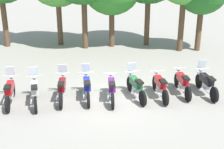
{
  "coord_description": "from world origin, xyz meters",
  "views": [
    {
      "loc": [
        0.29,
        -11.2,
        5.17
      ],
      "look_at": [
        0.0,
        0.5,
        0.9
      ],
      "focal_mm": 47.22,
      "sensor_mm": 36.0,
      "label": 1
    }
  ],
  "objects_px": {
    "motorcycle_3": "(87,87)",
    "motorcycle_0": "(10,91)",
    "motorcycle_1": "(35,92)",
    "motorcycle_7": "(182,83)",
    "motorcycle_6": "(160,86)",
    "motorcycle_5": "(136,86)",
    "motorcycle_4": "(112,89)",
    "motorcycle_2": "(62,88)",
    "motorcycle_8": "(206,83)"
  },
  "relations": [
    {
      "from": "motorcycle_1",
      "to": "motorcycle_5",
      "type": "bearing_deg",
      "value": -95.97
    },
    {
      "from": "motorcycle_0",
      "to": "motorcycle_6",
      "type": "height_order",
      "value": "motorcycle_0"
    },
    {
      "from": "motorcycle_2",
      "to": "motorcycle_8",
      "type": "height_order",
      "value": "same"
    },
    {
      "from": "motorcycle_0",
      "to": "motorcycle_2",
      "type": "relative_size",
      "value": 0.99
    },
    {
      "from": "motorcycle_2",
      "to": "motorcycle_7",
      "type": "bearing_deg",
      "value": -87.26
    },
    {
      "from": "motorcycle_7",
      "to": "motorcycle_8",
      "type": "distance_m",
      "value": 1.01
    },
    {
      "from": "motorcycle_0",
      "to": "motorcycle_5",
      "type": "bearing_deg",
      "value": -94.24
    },
    {
      "from": "motorcycle_2",
      "to": "motorcycle_6",
      "type": "distance_m",
      "value": 4.07
    },
    {
      "from": "motorcycle_3",
      "to": "motorcycle_5",
      "type": "bearing_deg",
      "value": -94.16
    },
    {
      "from": "motorcycle_0",
      "to": "motorcycle_4",
      "type": "xyz_separation_m",
      "value": [
        4.05,
        0.41,
        -0.01
      ]
    },
    {
      "from": "motorcycle_0",
      "to": "motorcycle_6",
      "type": "distance_m",
      "value": 6.12
    },
    {
      "from": "motorcycle_0",
      "to": "motorcycle_4",
      "type": "bearing_deg",
      "value": -96.16
    },
    {
      "from": "motorcycle_1",
      "to": "motorcycle_7",
      "type": "distance_m",
      "value": 6.19
    },
    {
      "from": "motorcycle_0",
      "to": "motorcycle_7",
      "type": "bearing_deg",
      "value": -92.69
    },
    {
      "from": "motorcycle_3",
      "to": "motorcycle_8",
      "type": "bearing_deg",
      "value": -92.33
    },
    {
      "from": "motorcycle_2",
      "to": "motorcycle_3",
      "type": "relative_size",
      "value": 1.0
    },
    {
      "from": "motorcycle_4",
      "to": "motorcycle_5",
      "type": "height_order",
      "value": "motorcycle_5"
    },
    {
      "from": "motorcycle_0",
      "to": "motorcycle_5",
      "type": "distance_m",
      "value": 5.1
    },
    {
      "from": "motorcycle_5",
      "to": "motorcycle_6",
      "type": "relative_size",
      "value": 0.97
    },
    {
      "from": "motorcycle_4",
      "to": "motorcycle_6",
      "type": "bearing_deg",
      "value": -84.8
    },
    {
      "from": "motorcycle_1",
      "to": "motorcycle_4",
      "type": "relative_size",
      "value": 0.98
    },
    {
      "from": "motorcycle_3",
      "to": "motorcycle_0",
      "type": "bearing_deg",
      "value": 90.22
    },
    {
      "from": "motorcycle_1",
      "to": "motorcycle_6",
      "type": "height_order",
      "value": "motorcycle_1"
    },
    {
      "from": "motorcycle_2",
      "to": "motorcycle_8",
      "type": "distance_m",
      "value": 6.11
    },
    {
      "from": "motorcycle_1",
      "to": "motorcycle_3",
      "type": "distance_m",
      "value": 2.09
    },
    {
      "from": "motorcycle_1",
      "to": "motorcycle_6",
      "type": "xyz_separation_m",
      "value": [
        5.07,
        0.76,
        -0.01
      ]
    },
    {
      "from": "motorcycle_1",
      "to": "motorcycle_3",
      "type": "relative_size",
      "value": 0.98
    },
    {
      "from": "motorcycle_3",
      "to": "motorcycle_7",
      "type": "height_order",
      "value": "motorcycle_3"
    },
    {
      "from": "motorcycle_4",
      "to": "motorcycle_5",
      "type": "bearing_deg",
      "value": -79.37
    },
    {
      "from": "motorcycle_7",
      "to": "motorcycle_2",
      "type": "bearing_deg",
      "value": 92.78
    },
    {
      "from": "motorcycle_8",
      "to": "motorcycle_2",
      "type": "bearing_deg",
      "value": 88.62
    },
    {
      "from": "motorcycle_6",
      "to": "motorcycle_8",
      "type": "xyz_separation_m",
      "value": [
        2.02,
        0.35,
        0.01
      ]
    },
    {
      "from": "motorcycle_5",
      "to": "motorcycle_8",
      "type": "xyz_separation_m",
      "value": [
        3.04,
        0.43,
        0.0
      ]
    },
    {
      "from": "motorcycle_1",
      "to": "motorcycle_8",
      "type": "distance_m",
      "value": 7.18
    },
    {
      "from": "motorcycle_0",
      "to": "motorcycle_8",
      "type": "distance_m",
      "value": 8.17
    },
    {
      "from": "motorcycle_2",
      "to": "motorcycle_3",
      "type": "distance_m",
      "value": 1.02
    },
    {
      "from": "motorcycle_0",
      "to": "motorcycle_3",
      "type": "bearing_deg",
      "value": -92.5
    },
    {
      "from": "motorcycle_0",
      "to": "motorcycle_1",
      "type": "bearing_deg",
      "value": -102.15
    },
    {
      "from": "motorcycle_6",
      "to": "motorcycle_7",
      "type": "relative_size",
      "value": 1.0
    },
    {
      "from": "motorcycle_3",
      "to": "motorcycle_5",
      "type": "xyz_separation_m",
      "value": [
        2.02,
        0.18,
        0.0
      ]
    },
    {
      "from": "motorcycle_8",
      "to": "motorcycle_6",
      "type": "bearing_deg",
      "value": 91.6
    },
    {
      "from": "motorcycle_0",
      "to": "motorcycle_8",
      "type": "bearing_deg",
      "value": -94.09
    },
    {
      "from": "motorcycle_1",
      "to": "motorcycle_2",
      "type": "distance_m",
      "value": 1.08
    },
    {
      "from": "motorcycle_4",
      "to": "motorcycle_6",
      "type": "relative_size",
      "value": 1.0
    },
    {
      "from": "motorcycle_6",
      "to": "motorcycle_7",
      "type": "xyz_separation_m",
      "value": [
        1.01,
        0.39,
        0.0
      ]
    },
    {
      "from": "motorcycle_3",
      "to": "motorcycle_1",
      "type": "bearing_deg",
      "value": 94.86
    },
    {
      "from": "motorcycle_1",
      "to": "motorcycle_3",
      "type": "xyz_separation_m",
      "value": [
        2.03,
        0.51,
        0.0
      ]
    },
    {
      "from": "motorcycle_2",
      "to": "motorcycle_7",
      "type": "height_order",
      "value": "motorcycle_2"
    },
    {
      "from": "motorcycle_1",
      "to": "motorcycle_2",
      "type": "relative_size",
      "value": 0.98
    },
    {
      "from": "motorcycle_1",
      "to": "motorcycle_4",
      "type": "height_order",
      "value": "motorcycle_1"
    }
  ]
}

